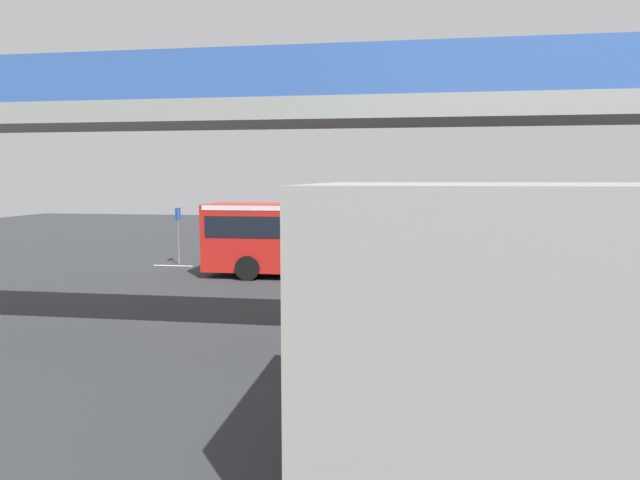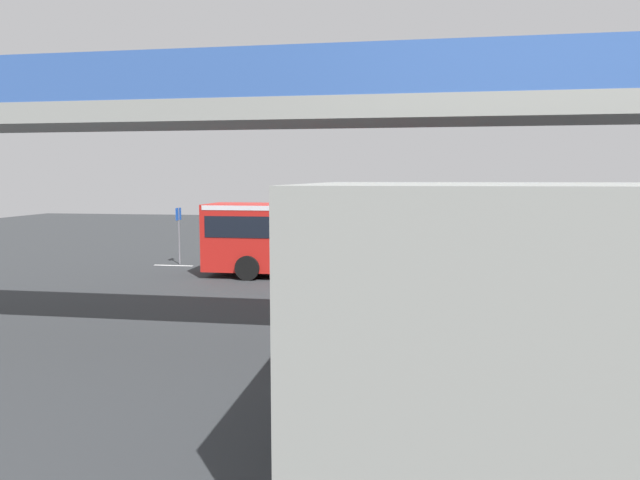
{
  "view_description": "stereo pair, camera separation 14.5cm",
  "coord_description": "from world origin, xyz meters",
  "px_view_note": "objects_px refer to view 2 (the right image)",
  "views": [
    {
      "loc": [
        -3.38,
        23.5,
        4.28
      ],
      "look_at": [
        0.4,
        -0.99,
        1.6
      ],
      "focal_mm": 32.43,
      "sensor_mm": 36.0,
      "label": 1
    },
    {
      "loc": [
        -3.53,
        23.48,
        4.28
      ],
      "look_at": [
        0.4,
        -0.99,
        1.6
      ],
      "focal_mm": 32.43,
      "sensor_mm": 36.0,
      "label": 2
    }
  ],
  "objects_px": {
    "city_bus": "(339,234)",
    "bicycle_green": "(542,290)",
    "pedestrian": "(532,257)",
    "traffic_sign": "(179,226)",
    "parked_van": "(496,279)",
    "bicycle_blue": "(484,289)"
  },
  "relations": [
    {
      "from": "city_bus",
      "to": "bicycle_green",
      "type": "bearing_deg",
      "value": 155.01
    },
    {
      "from": "pedestrian",
      "to": "traffic_sign",
      "type": "distance_m",
      "value": 16.58
    },
    {
      "from": "city_bus",
      "to": "bicycle_green",
      "type": "distance_m",
      "value": 8.55
    },
    {
      "from": "parked_van",
      "to": "pedestrian",
      "type": "height_order",
      "value": "parked_van"
    },
    {
      "from": "bicycle_green",
      "to": "bicycle_blue",
      "type": "distance_m",
      "value": 1.99
    },
    {
      "from": "parked_van",
      "to": "bicycle_green",
      "type": "distance_m",
      "value": 3.38
    },
    {
      "from": "parked_van",
      "to": "traffic_sign",
      "type": "distance_m",
      "value": 16.5
    },
    {
      "from": "parked_van",
      "to": "pedestrian",
      "type": "xyz_separation_m",
      "value": [
        -2.55,
        -7.68,
        -0.3
      ]
    },
    {
      "from": "parked_van",
      "to": "bicycle_green",
      "type": "xyz_separation_m",
      "value": [
        -1.95,
        -2.64,
        -0.81
      ]
    },
    {
      "from": "pedestrian",
      "to": "parked_van",
      "type": "bearing_deg",
      "value": 71.6
    },
    {
      "from": "traffic_sign",
      "to": "bicycle_blue",
      "type": "bearing_deg",
      "value": 155.89
    },
    {
      "from": "pedestrian",
      "to": "traffic_sign",
      "type": "height_order",
      "value": "traffic_sign"
    },
    {
      "from": "bicycle_green",
      "to": "pedestrian",
      "type": "bearing_deg",
      "value": -96.82
    },
    {
      "from": "traffic_sign",
      "to": "parked_van",
      "type": "bearing_deg",
      "value": 147.91
    },
    {
      "from": "city_bus",
      "to": "parked_van",
      "type": "height_order",
      "value": "city_bus"
    },
    {
      "from": "bicycle_green",
      "to": "city_bus",
      "type": "bearing_deg",
      "value": -24.99
    },
    {
      "from": "parked_van",
      "to": "pedestrian",
      "type": "bearing_deg",
      "value": -108.4
    },
    {
      "from": "traffic_sign",
      "to": "city_bus",
      "type": "bearing_deg",
      "value": 162.85
    },
    {
      "from": "city_bus",
      "to": "pedestrian",
      "type": "distance_m",
      "value": 8.42
    },
    {
      "from": "pedestrian",
      "to": "bicycle_blue",
      "type": "bearing_deg",
      "value": 63.3
    },
    {
      "from": "bicycle_blue",
      "to": "traffic_sign",
      "type": "distance_m",
      "value": 15.33
    },
    {
      "from": "bicycle_green",
      "to": "bicycle_blue",
      "type": "bearing_deg",
      "value": 3.42
    }
  ]
}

